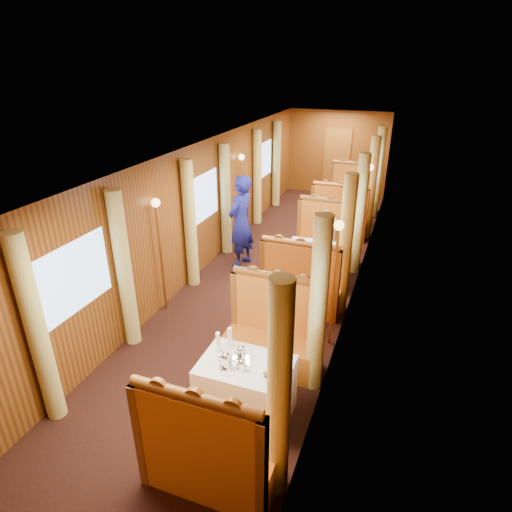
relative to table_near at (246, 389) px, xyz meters
The scene contains 48 objects.
floor 3.60m from the table_near, 102.09° to the left, with size 3.00×12.00×0.01m, color black, non-canonical shape.
ceiling 4.16m from the table_near, 102.09° to the left, with size 3.00×12.00×0.01m, color silver, non-canonical shape.
wall_far 9.57m from the table_near, 94.51° to the left, with size 3.00×2.50×0.01m, color brown, non-canonical shape.
wall_left 4.25m from the table_near, 122.74° to the left, with size 12.00×2.50×0.01m, color brown, non-canonical shape.
wall_right 3.68m from the table_near, 77.91° to the left, with size 12.00×2.50×0.01m, color brown, non-canonical shape.
doorway_far 9.52m from the table_near, 94.53° to the left, with size 0.80×0.04×2.00m, color brown.
table_near is the anchor object (origin of this frame).
banquette_near_fwd 1.02m from the table_near, 90.00° to the right, with size 1.30×0.55×1.34m.
banquette_near_aft 1.02m from the table_near, 90.00° to the left, with size 1.30×0.55×1.34m.
table_mid 3.50m from the table_near, 90.00° to the left, with size 1.05×0.72×0.75m, color white.
banquette_mid_fwd 2.49m from the table_near, 90.00° to the left, with size 1.30×0.55×1.34m.
banquette_mid_aft 4.51m from the table_near, 90.00° to the left, with size 1.30×0.55×1.34m.
table_far 7.00m from the table_near, 90.00° to the left, with size 1.05×0.72×0.75m, color white.
banquette_far_fwd 5.99m from the table_near, 90.00° to the left, with size 1.30×0.55×1.34m.
banquette_far_aft 8.01m from the table_near, 90.00° to the left, with size 1.30×0.55×1.34m.
tea_tray 0.40m from the table_near, 160.40° to the right, with size 0.34×0.26×0.01m, color silver.
teapot_left 0.50m from the table_near, 144.27° to the right, with size 0.18×0.14×0.15m, color silver, non-canonical shape.
teapot_right 0.45m from the table_near, 87.80° to the right, with size 0.14×0.11×0.12m, color silver, non-canonical shape.
teapot_back 0.45m from the table_near, 141.10° to the left, with size 0.17×0.13×0.14m, color silver, non-canonical shape.
fruit_plate 0.52m from the table_near, 18.23° to the right, with size 0.21×0.21×0.05m.
cup_inboard 0.62m from the table_near, 165.65° to the left, with size 0.08×0.08×0.26m.
cup_outboard 0.61m from the table_near, 141.49° to the left, with size 0.08×0.08×0.26m.
rose_vase_mid 3.52m from the table_near, 90.09° to the left, with size 0.06×0.06×0.36m.
rose_vase_far 7.00m from the table_near, 90.22° to the left, with size 0.06×0.06×0.36m.
window_left_near 2.48m from the table_near, behind, with size 1.20×0.90×0.01m, color #87ADDD, non-canonical shape.
curtain_left_near_a 2.41m from the table_near, 159.89° to the right, with size 0.22×0.22×2.35m, color #CABD67.
curtain_left_near_b 2.41m from the table_near, 159.89° to the left, with size 0.22×0.22×2.35m, color #CABD67.
window_right_near 1.30m from the table_near, ahead, with size 1.20×0.90×0.01m, color #87ADDD, non-canonical shape.
curtain_right_near_a 1.28m from the table_near, 51.07° to the right, with size 0.22×0.22×2.35m, color #CABD67.
curtain_right_near_b 1.28m from the table_near, 51.07° to the left, with size 0.22×0.22×2.35m, color #CABD67.
window_left_mid 4.29m from the table_near, 122.56° to the left, with size 1.20×0.90×0.01m, color #87ADDD, non-canonical shape.
curtain_left_mid_a 3.55m from the table_near, 128.06° to the left, with size 0.22×0.22×2.35m, color #CABD67.
curtain_left_mid_b 4.85m from the table_near, 116.46° to the left, with size 0.22×0.22×2.35m, color #CABD67.
window_right_mid 3.73m from the table_near, 78.14° to the left, with size 1.20×0.90×0.01m, color #87ADDD, non-canonical shape.
curtain_right_mid_a 2.90m from the table_near, 76.96° to the left, with size 0.22×0.22×2.35m, color #CABD67.
curtain_right_mid_b 4.40m from the table_near, 81.63° to the left, with size 0.22×0.22×2.35m, color #CABD67.
window_left_far 7.43m from the table_near, 107.71° to the left, with size 1.20×0.90×0.01m, color #87ADDD, non-canonical shape.
curtain_left_far_a 6.62m from the table_near, 108.90° to the left, with size 0.22×0.22×2.35m, color #CABD67.
curtain_left_far_b 8.11m from the table_near, 105.31° to the left, with size 0.22×0.22×2.35m, color #CABD67.
window_right_far 7.12m from the table_near, 84.01° to the left, with size 1.20×0.90×0.01m, color #87ADDD, non-canonical shape.
curtain_right_far_a 6.30m from the table_near, 84.22° to the left, with size 0.22×0.22×2.35m, color #CABD67.
curtain_right_far_b 7.85m from the table_near, 85.37° to the left, with size 0.22×0.22×2.35m, color #CABD67.
sconce_left_fore 2.95m from the table_near, 140.86° to the left, with size 0.14×0.14×1.95m.
sconce_right_fore 2.12m from the table_near, 69.62° to the left, with size 0.14×0.14×1.95m.
sconce_left_aft 5.76m from the table_near, 112.27° to the left, with size 0.14×0.14×1.95m.
sconce_right_aft 5.39m from the table_near, 82.94° to the left, with size 0.14×0.14×1.95m.
steward 4.12m from the table_near, 112.73° to the left, with size 0.68×0.45×1.87m, color navy.
passenger 4.24m from the table_near, 90.00° to the left, with size 0.40×0.44×0.76m.
Camera 1 is at (2.19, -7.08, 3.89)m, focal length 30.00 mm.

